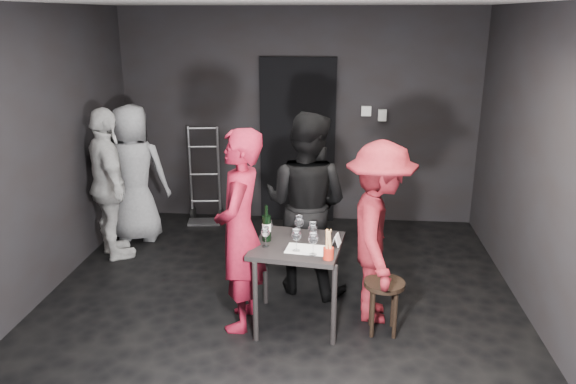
# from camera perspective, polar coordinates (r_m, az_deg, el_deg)

# --- Properties ---
(floor) EXTENTS (4.50, 5.00, 0.02)m
(floor) POSITION_cam_1_polar(r_m,az_deg,el_deg) (5.26, -1.07, -11.95)
(floor) COLOR black
(floor) RESTS_ON ground
(ceiling) EXTENTS (4.50, 5.00, 0.02)m
(ceiling) POSITION_cam_1_polar(r_m,az_deg,el_deg) (4.58, -1.27, 18.91)
(ceiling) COLOR silver
(ceiling) RESTS_ON ground
(wall_back) EXTENTS (4.50, 0.04, 2.70)m
(wall_back) POSITION_cam_1_polar(r_m,az_deg,el_deg) (7.18, 1.05, 7.61)
(wall_back) COLOR black
(wall_back) RESTS_ON ground
(wall_front) EXTENTS (4.50, 0.04, 2.70)m
(wall_front) POSITION_cam_1_polar(r_m,az_deg,el_deg) (2.45, -7.74, -13.12)
(wall_front) COLOR black
(wall_front) RESTS_ON ground
(wall_left) EXTENTS (0.04, 5.00, 2.70)m
(wall_left) POSITION_cam_1_polar(r_m,az_deg,el_deg) (5.46, -25.35, 2.71)
(wall_left) COLOR black
(wall_left) RESTS_ON ground
(wall_right) EXTENTS (0.04, 5.00, 2.70)m
(wall_right) POSITION_cam_1_polar(r_m,az_deg,el_deg) (5.03, 25.27, 1.55)
(wall_right) COLOR black
(wall_right) RESTS_ON ground
(doorway) EXTENTS (0.95, 0.10, 2.10)m
(doorway) POSITION_cam_1_polar(r_m,az_deg,el_deg) (7.17, 1.00, 5.17)
(doorway) COLOR black
(doorway) RESTS_ON ground
(wallbox_upper) EXTENTS (0.12, 0.06, 0.12)m
(wallbox_upper) POSITION_cam_1_polar(r_m,az_deg,el_deg) (7.10, 7.95, 8.16)
(wallbox_upper) COLOR #B7B7B2
(wallbox_upper) RESTS_ON wall_back
(wallbox_lower) EXTENTS (0.10, 0.06, 0.14)m
(wallbox_lower) POSITION_cam_1_polar(r_m,az_deg,el_deg) (7.12, 9.55, 7.70)
(wallbox_lower) COLOR #B7B7B2
(wallbox_lower) RESTS_ON wall_back
(hand_truck) EXTENTS (0.42, 0.35, 1.25)m
(hand_truck) POSITION_cam_1_polar(r_m,az_deg,el_deg) (7.40, -8.41, -1.27)
(hand_truck) COLOR #B2B2B7
(hand_truck) RESTS_ON floor
(tasting_table) EXTENTS (0.72, 0.72, 0.75)m
(tasting_table) POSITION_cam_1_polar(r_m,az_deg,el_deg) (4.79, 0.97, -6.34)
(tasting_table) COLOR black
(tasting_table) RESTS_ON floor
(stool) EXTENTS (0.34, 0.34, 0.47)m
(stool) POSITION_cam_1_polar(r_m,az_deg,el_deg) (4.84, 9.72, -9.99)
(stool) COLOR black
(stool) RESTS_ON floor
(server_red) EXTENTS (0.50, 0.74, 2.01)m
(server_red) POSITION_cam_1_polar(r_m,az_deg,el_deg) (4.67, -4.97, -2.39)
(server_red) COLOR maroon
(server_red) RESTS_ON floor
(woman_black) EXTENTS (1.13, 0.86, 2.07)m
(woman_black) POSITION_cam_1_polar(r_m,az_deg,el_deg) (5.27, 1.86, 0.35)
(woman_black) COLOR black
(woman_black) RESTS_ON floor
(man_maroon) EXTENTS (0.52, 1.11, 1.71)m
(man_maroon) POSITION_cam_1_polar(r_m,az_deg,el_deg) (4.88, 9.24, -3.51)
(man_maroon) COLOR maroon
(man_maroon) RESTS_ON floor
(bystander_cream) EXTENTS (1.07, 1.19, 1.87)m
(bystander_cream) POSITION_cam_1_polar(r_m,az_deg,el_deg) (6.34, -17.83, 1.54)
(bystander_cream) COLOR beige
(bystander_cream) RESTS_ON floor
(bystander_grey) EXTENTS (0.88, 0.50, 1.77)m
(bystander_grey) POSITION_cam_1_polar(r_m,az_deg,el_deg) (6.79, -15.43, 2.37)
(bystander_grey) COLOR gray
(bystander_grey) RESTS_ON floor
(tasting_mat) EXTENTS (0.35, 0.26, 0.00)m
(tasting_mat) POSITION_cam_1_polar(r_m,az_deg,el_deg) (4.63, 1.84, -5.84)
(tasting_mat) COLOR white
(tasting_mat) RESTS_ON tasting_table
(wine_glass_a) EXTENTS (0.09, 0.09, 0.19)m
(wine_glass_a) POSITION_cam_1_polar(r_m,az_deg,el_deg) (4.66, -2.30, -4.45)
(wine_glass_a) COLOR white
(wine_glass_a) RESTS_ON tasting_table
(wine_glass_b) EXTENTS (0.07, 0.07, 0.18)m
(wine_glass_b) POSITION_cam_1_polar(r_m,az_deg,el_deg) (4.84, -1.96, -3.69)
(wine_glass_b) COLOR white
(wine_glass_b) RESTS_ON tasting_table
(wine_glass_c) EXTENTS (0.10, 0.10, 0.22)m
(wine_glass_c) POSITION_cam_1_polar(r_m,az_deg,el_deg) (4.84, 1.14, -3.42)
(wine_glass_c) COLOR white
(wine_glass_c) RESTS_ON tasting_table
(wine_glass_d) EXTENTS (0.09, 0.09, 0.21)m
(wine_glass_d) POSITION_cam_1_polar(r_m,az_deg,el_deg) (4.57, 0.86, -4.77)
(wine_glass_d) COLOR white
(wine_glass_d) RESTS_ON tasting_table
(wine_glass_e) EXTENTS (0.10, 0.10, 0.21)m
(wine_glass_e) POSITION_cam_1_polar(r_m,az_deg,el_deg) (4.50, 2.57, -5.14)
(wine_glass_e) COLOR white
(wine_glass_e) RESTS_ON tasting_table
(wine_glass_f) EXTENTS (0.10, 0.10, 0.20)m
(wine_glass_f) POSITION_cam_1_polar(r_m,az_deg,el_deg) (4.74, 2.52, -4.02)
(wine_glass_f) COLOR white
(wine_glass_f) RESTS_ON tasting_table
(wine_bottle) EXTENTS (0.08, 0.08, 0.32)m
(wine_bottle) POSITION_cam_1_polar(r_m,az_deg,el_deg) (4.77, -2.20, -3.60)
(wine_bottle) COLOR black
(wine_bottle) RESTS_ON tasting_table
(breadstick_cup) EXTENTS (0.08, 0.08, 0.26)m
(breadstick_cup) POSITION_cam_1_polar(r_m,az_deg,el_deg) (4.43, 4.15, -5.39)
(breadstick_cup) COLOR maroon
(breadstick_cup) RESTS_ON tasting_table
(reserved_card) EXTENTS (0.10, 0.13, 0.09)m
(reserved_card) POSITION_cam_1_polar(r_m,az_deg,el_deg) (4.72, 4.75, -4.86)
(reserved_card) COLOR white
(reserved_card) RESTS_ON tasting_table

